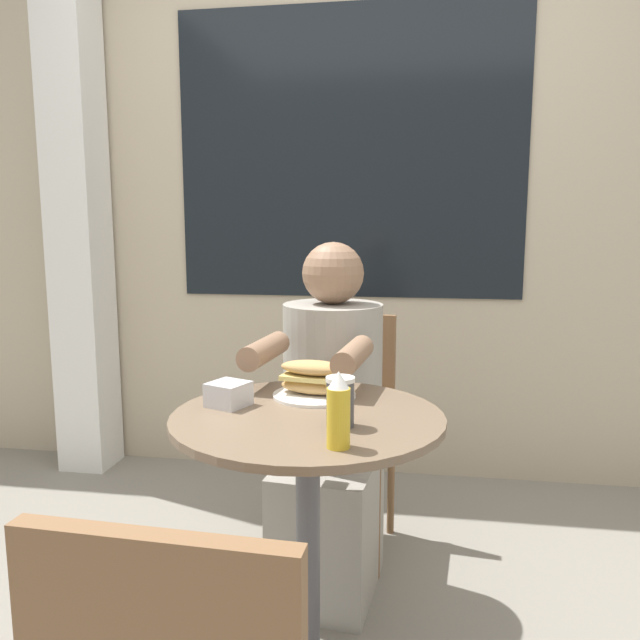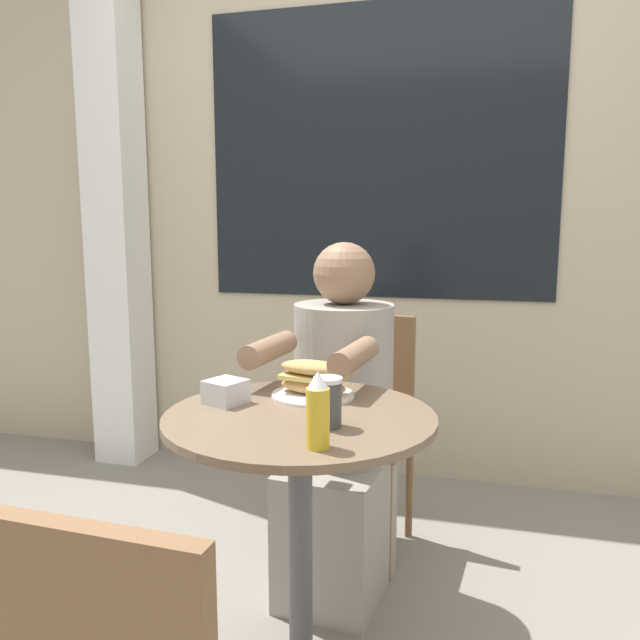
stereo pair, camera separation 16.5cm
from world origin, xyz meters
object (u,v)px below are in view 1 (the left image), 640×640
Objects in this scene: cafe_table at (308,496)px; seated_diner at (330,443)px; sandwich_on_plate at (314,381)px; condiment_bottle at (338,411)px; diner_chair at (346,407)px; drink_cup at (340,402)px.

seated_diner is at bearing 92.01° from cafe_table.
condiment_bottle is at bearing -73.03° from sandwich_on_plate.
diner_chair reaches higher than cafe_table.
drink_cup is at bearing 106.30° from seated_diner.
drink_cup is (0.09, -0.08, 0.27)m from cafe_table.
diner_chair reaches higher than sandwich_on_plate.
cafe_table is at bearing -86.39° from sandwich_on_plate.
cafe_table is 0.66× the size of seated_diner.
diner_chair is at bearing 89.58° from sandwich_on_plate.
sandwich_on_plate is 0.25m from drink_cup.
sandwich_on_plate is (-0.01, 0.15, 0.25)m from cafe_table.
cafe_table is 0.29m from sandwich_on_plate.
sandwich_on_plate is 0.38m from condiment_bottle.
condiment_bottle is at bearing -84.29° from drink_cup.
condiment_bottle is (0.10, -0.21, 0.29)m from cafe_table.
condiment_bottle reaches higher than drink_cup.
sandwich_on_plate is 1.37× the size of condiment_bottle.
condiment_bottle is at bearing -64.32° from cafe_table.
cafe_table is at bearing 138.70° from drink_cup.
cafe_table is 4.75× the size of condiment_bottle.
cafe_table is 0.29m from drink_cup.
diner_chair is 3.96× the size of sandwich_on_plate.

